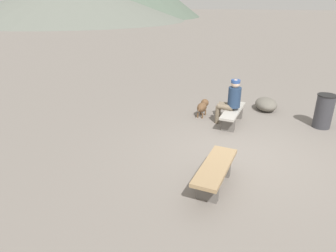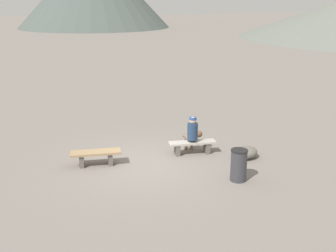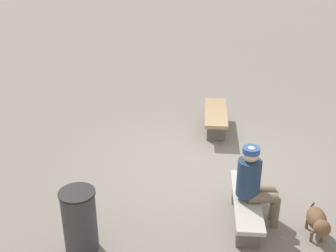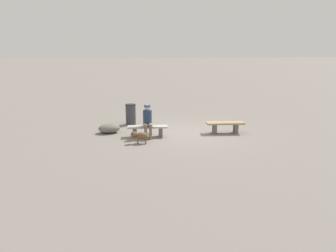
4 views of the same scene
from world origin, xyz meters
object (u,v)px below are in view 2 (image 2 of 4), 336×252
(seated_person, at_px, (192,132))
(dog, at_px, (193,136))
(bench_left, at_px, (96,155))
(boulder, at_px, (245,153))
(bench_right, at_px, (192,145))
(trash_bin, at_px, (239,165))

(seated_person, relative_size, dog, 1.77)
(bench_left, height_order, boulder, bench_left)
(bench_right, relative_size, trash_bin, 1.72)
(bench_right, distance_m, boulder, 1.71)
(bench_left, xyz_separation_m, bench_right, (3.15, -0.02, -0.03))
(bench_left, bearing_deg, dog, 21.56)
(bench_right, distance_m, dog, 1.00)
(bench_right, distance_m, seated_person, 0.44)
(trash_bin, height_order, boulder, trash_bin)
(trash_bin, distance_m, boulder, 1.76)
(bench_right, bearing_deg, dog, 73.43)
(bench_right, height_order, dog, dog)
(bench_right, height_order, seated_person, seated_person)
(boulder, bearing_deg, bench_right, 148.54)
(boulder, bearing_deg, bench_left, 168.84)
(trash_bin, bearing_deg, bench_left, 147.04)
(seated_person, distance_m, trash_bin, 2.47)
(boulder, bearing_deg, trash_bin, -124.52)
(bench_right, relative_size, dog, 2.21)
(seated_person, height_order, trash_bin, seated_person)
(bench_left, distance_m, trash_bin, 4.31)
(bench_right, height_order, trash_bin, trash_bin)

